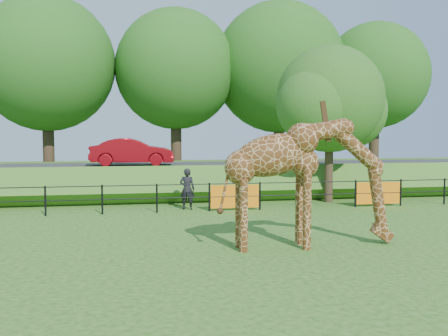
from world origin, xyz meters
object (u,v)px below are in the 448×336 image
(visitor, at_px, (187,189))
(tree_east, at_px, (332,103))
(giraffe, at_px, (309,183))
(car_red, at_px, (132,152))

(visitor, bearing_deg, tree_east, -154.70)
(giraffe, bearing_deg, visitor, 109.72)
(car_red, distance_m, visitor, 5.88)
(car_red, relative_size, visitor, 2.47)
(giraffe, relative_size, visitor, 2.93)
(visitor, bearing_deg, car_red, -52.45)
(car_red, distance_m, tree_east, 9.76)
(giraffe, bearing_deg, car_red, 110.77)
(car_red, relative_size, tree_east, 0.59)
(car_red, xyz_separation_m, tree_east, (8.48, -4.31, 2.20))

